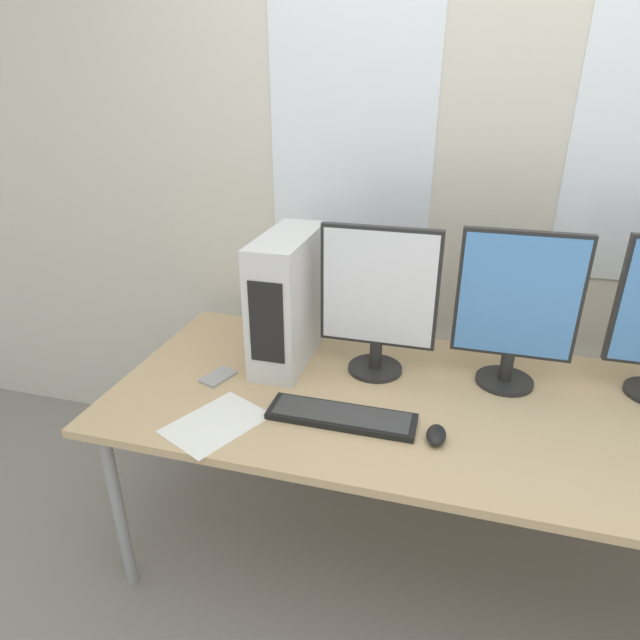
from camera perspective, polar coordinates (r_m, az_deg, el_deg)
name	(u,v)px	position (r m, az deg, el deg)	size (l,w,h in m)	color
wall_back	(495,176)	(2.17, 18.19, 14.37)	(8.00, 0.07, 2.70)	beige
desk	(471,416)	(1.85, 15.81, -9.81)	(2.41, 0.94, 0.71)	tan
pc_tower	(288,298)	(1.96, -3.42, 2.31)	(0.17, 0.45, 0.48)	silver
monitor_main	(378,298)	(1.85, 6.25, 2.32)	(0.41, 0.20, 0.54)	black
monitor_right_near	(516,307)	(1.87, 20.20, 1.27)	(0.39, 0.20, 0.55)	black
keyboard	(341,416)	(1.70, 2.31, -10.22)	(0.47, 0.13, 0.02)	black
mouse	(436,435)	(1.65, 12.29, -11.89)	(0.06, 0.10, 0.04)	black
cell_phone	(218,377)	(1.95, -10.80, -5.97)	(0.11, 0.14, 0.01)	#99999E
paper_sheet_left	(216,423)	(1.72, -11.03, -10.74)	(0.32, 0.36, 0.00)	white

